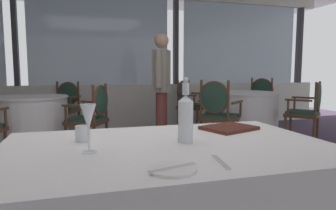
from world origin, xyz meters
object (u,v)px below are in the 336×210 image
water_tumbler (83,134)px  dining_chair_0_1 (189,101)px  dining_chair_0_0 (260,99)px  dining_chair_1_3 (92,113)px  dining_chair_0_2 (217,109)px  dining_chair_0_3 (309,108)px  menu_book (229,128)px  water_bottle (186,117)px  diner_person_1 (162,83)px  wine_glass (88,119)px  dining_chair_1_0 (65,104)px  side_plate (173,169)px

water_tumbler → dining_chair_0_1: dining_chair_0_1 is taller
dining_chair_0_0 → dining_chair_1_3: 3.46m
dining_chair_0_2 → dining_chair_1_3: (-1.70, 0.27, -0.02)m
dining_chair_0_0 → dining_chair_0_3: (-0.10, -1.47, -0.00)m
dining_chair_0_1 → dining_chair_0_2: size_ratio=0.95×
water_tumbler → menu_book: bearing=5.4°
water_bottle → dining_chair_0_0: size_ratio=0.33×
water_tumbler → diner_person_1: 2.95m
menu_book → dining_chair_0_2: 2.47m
wine_glass → dining_chair_1_0: bearing=94.4°
side_plate → water_bottle: water_bottle is taller
water_tumbler → dining_chair_0_0: dining_chair_0_0 is taller
menu_book → dining_chair_1_0: 4.02m
water_bottle → dining_chair_0_0: 4.86m
side_plate → dining_chair_0_3: 4.11m
menu_book → dining_chair_0_2: dining_chair_0_2 is taller
diner_person_1 → dining_chair_0_1: bearing=80.0°
wine_glass → dining_chair_0_1: (1.90, 4.03, -0.35)m
wine_glass → diner_person_1: (1.09, 2.95, 0.03)m
dining_chair_0_1 → wine_glass: bearing=-66.6°
dining_chair_0_2 → dining_chair_0_1: bearing=44.8°
water_bottle → dining_chair_0_0: water_bottle is taller
dining_chair_0_0 → dining_chair_0_1: dining_chair_0_0 is taller
dining_chair_1_0 → dining_chair_0_0: bearing=114.0°
menu_book → diner_person_1: size_ratio=0.18×
menu_book → dining_chair_0_3: (2.45, 2.17, -0.21)m
wine_glass → dining_chair_0_2: bearing=54.8°
dining_chair_0_3 → wine_glass: bearing=85.7°
dining_chair_0_1 → dining_chair_1_3: 2.16m
dining_chair_0_0 → dining_chair_0_1: (-1.47, 0.09, -0.01)m
side_plate → dining_chair_1_0: dining_chair_1_0 is taller
dining_chair_0_1 → dining_chair_0_3: dining_chair_0_3 is taller
dining_chair_0_2 → diner_person_1: 0.89m
dining_chair_0_1 → dining_chair_0_2: bearing=-45.2°
dining_chair_0_3 → side_plate: bearing=91.7°
side_plate → diner_person_1: size_ratio=0.10×
water_tumbler → dining_chair_0_1: 4.28m
dining_chair_0_0 → dining_chair_0_3: bearing=44.8°
dining_chair_0_2 → dining_chair_1_3: size_ratio=1.05×
wine_glass → water_bottle: bearing=8.4°
wine_glass → dining_chair_0_0: 5.20m
side_plate → dining_chair_0_1: dining_chair_0_1 is taller
wine_glass → dining_chair_0_2: dining_chair_0_2 is taller
dining_chair_1_3 → diner_person_1: (0.99, 0.11, 0.39)m
dining_chair_0_2 → side_plate: bearing=-159.2°
dining_chair_0_1 → dining_chair_1_3: bearing=-97.8°
side_plate → dining_chair_0_2: bearing=62.2°
dining_chair_0_2 → dining_chair_1_0: 2.66m
dining_chair_1_0 → diner_person_1: size_ratio=0.56×
dining_chair_0_0 → dining_chair_1_3: size_ratio=1.05×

